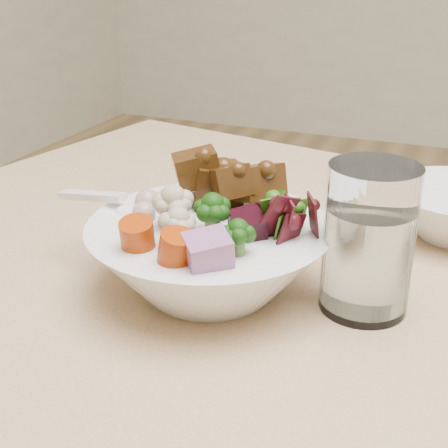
# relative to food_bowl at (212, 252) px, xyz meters

# --- Properties ---
(food_bowl) EXTENTS (0.21, 0.21, 0.12)m
(food_bowl) POSITION_rel_food_bowl_xyz_m (0.00, 0.00, 0.00)
(food_bowl) COLOR white
(food_bowl) RESTS_ON dining_table
(soup_spoon) EXTENTS (0.12, 0.04, 0.02)m
(soup_spoon) POSITION_rel_food_bowl_xyz_m (-0.09, 0.00, 0.03)
(soup_spoon) COLOR white
(soup_spoon) RESTS_ON food_bowl
(water_glass) EXTENTS (0.07, 0.07, 0.13)m
(water_glass) POSITION_rel_food_bowl_xyz_m (0.13, 0.02, 0.02)
(water_glass) COLOR white
(water_glass) RESTS_ON dining_table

